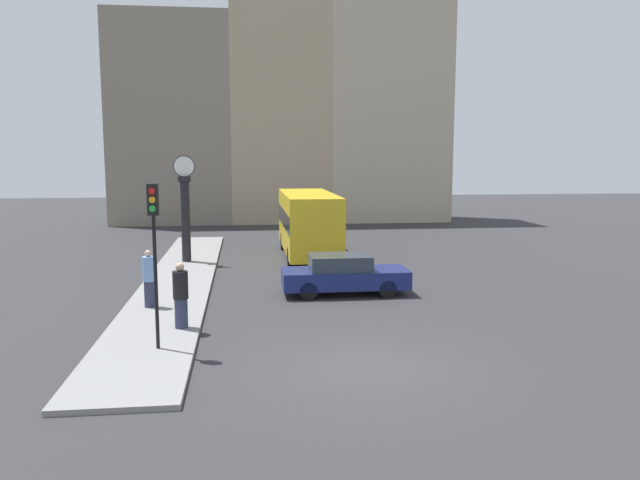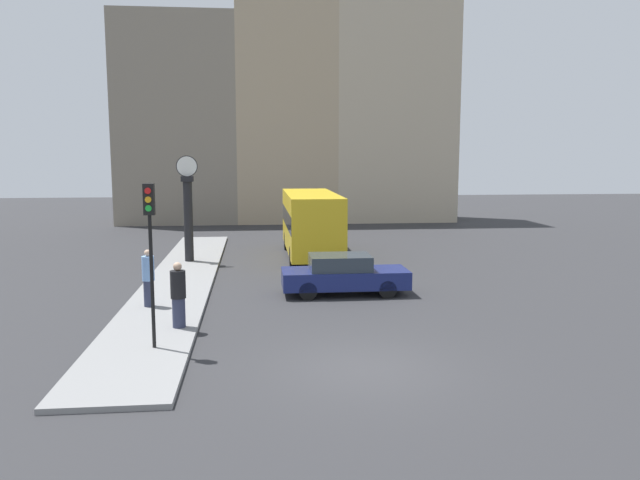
# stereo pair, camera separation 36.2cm
# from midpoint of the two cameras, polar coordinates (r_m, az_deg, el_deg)

# --- Properties ---
(ground_plane) EXTENTS (120.00, 120.00, 0.00)m
(ground_plane) POSITION_cam_midpoint_polar(r_m,az_deg,el_deg) (14.74, 3.77, -11.56)
(ground_plane) COLOR #2D2D30
(sidewalk_corner) EXTENTS (2.55, 24.74, 0.13)m
(sidewalk_corner) POSITION_cam_midpoint_polar(r_m,az_deg,el_deg) (24.66, -13.19, -3.66)
(sidewalk_corner) COLOR gray
(sidewalk_corner) RESTS_ON ground_plane
(building_row) EXTENTS (24.16, 5.00, 16.18)m
(building_row) POSITION_cam_midpoint_polar(r_m,az_deg,el_deg) (46.17, -3.35, 11.40)
(building_row) COLOR gray
(building_row) RESTS_ON ground_plane
(sedan_car) EXTENTS (4.41, 1.72, 1.41)m
(sedan_car) POSITION_cam_midpoint_polar(r_m,az_deg,el_deg) (21.94, 1.70, -3.17)
(sedan_car) COLOR navy
(sedan_car) RESTS_ON ground_plane
(bus_distant) EXTENTS (2.35, 8.07, 3.07)m
(bus_distant) POSITION_cam_midpoint_polar(r_m,az_deg,el_deg) (29.71, -1.44, 1.74)
(bus_distant) COLOR gold
(bus_distant) RESTS_ON ground_plane
(traffic_light_near) EXTENTS (0.26, 0.24, 4.07)m
(traffic_light_near) POSITION_cam_midpoint_polar(r_m,az_deg,el_deg) (15.60, -15.58, 0.69)
(traffic_light_near) COLOR black
(traffic_light_near) RESTS_ON sidewalk_corner
(street_clock) EXTENTS (0.94, 0.52, 4.71)m
(street_clock) POSITION_cam_midpoint_polar(r_m,az_deg,el_deg) (28.38, -12.57, 2.52)
(street_clock) COLOR black
(street_clock) RESTS_ON sidewalk_corner
(pedestrian_black_jacket) EXTENTS (0.42, 0.42, 1.83)m
(pedestrian_black_jacket) POSITION_cam_midpoint_polar(r_m,az_deg,el_deg) (17.66, -13.19, -4.98)
(pedestrian_black_jacket) COLOR #2D334C
(pedestrian_black_jacket) RESTS_ON sidewalk_corner
(pedestrian_blue_stripe) EXTENTS (0.38, 0.38, 1.81)m
(pedestrian_blue_stripe) POSITION_cam_midpoint_polar(r_m,az_deg,el_deg) (20.29, -15.87, -3.43)
(pedestrian_blue_stripe) COLOR #2D334C
(pedestrian_blue_stripe) RESTS_ON sidewalk_corner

